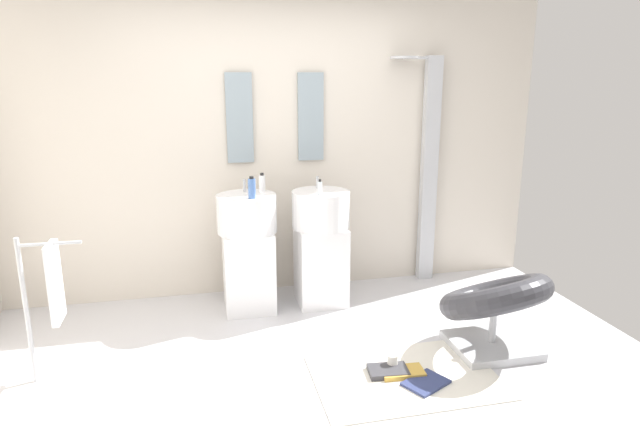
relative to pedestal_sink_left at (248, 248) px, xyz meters
The scene contains 17 objects.
ground_plane 1.34m from the pedestal_sink_left, 75.68° to the right, with size 4.80×3.60×0.04m, color silver.
rear_partition 0.95m from the pedestal_sink_left, 56.69° to the left, with size 4.80×0.10×2.60m, color beige.
pedestal_sink_left is the anchor object (origin of this frame).
pedestal_sink_right 0.61m from the pedestal_sink_left, ahead, with size 0.48×0.48×1.07m.
vanity_mirror_left 1.09m from the pedestal_sink_left, 90.00° to the left, with size 0.22×0.03×0.74m, color #8C9EA8.
vanity_mirror_right 1.25m from the pedestal_sink_left, 32.85° to the left, with size 0.22×0.03×0.74m, color #8C9EA8.
shower_column 1.81m from the pedestal_sink_left, 11.38° to the left, with size 0.49×0.24×2.05m.
lounge_chair 1.94m from the pedestal_sink_left, 34.27° to the right, with size 1.01×1.01×0.65m.
towel_rack 1.53m from the pedestal_sink_left, 147.52° to the right, with size 0.37×0.22×0.95m.
area_rug 1.65m from the pedestal_sink_left, 56.42° to the right, with size 1.17×0.80×0.01m, color white.
magazine_navy 1.78m from the pedestal_sink_left, 56.04° to the right, with size 0.27×0.20×0.02m, color navy.
magazine_ochre 1.61m from the pedestal_sink_left, 56.20° to the right, with size 0.28×0.15×0.03m, color gold.
magazine_charcoal 1.54m from the pedestal_sink_left, 58.38° to the right, with size 0.25×0.17×0.03m, color #38383D.
coffee_mug 1.52m from the pedestal_sink_left, 55.51° to the right, with size 0.07×0.07×0.10m, color white.
soap_bottle_blue 0.54m from the pedestal_sink_left, 76.29° to the right, with size 0.06×0.06×0.17m.
soap_bottle_clear 0.77m from the pedestal_sink_left, 12.07° to the right, with size 0.04×0.04×0.12m.
soap_bottle_white 0.54m from the pedestal_sink_left, 30.14° to the left, with size 0.05×0.05×0.16m.
Camera 1 is at (-0.67, -3.04, 1.88)m, focal length 30.55 mm.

